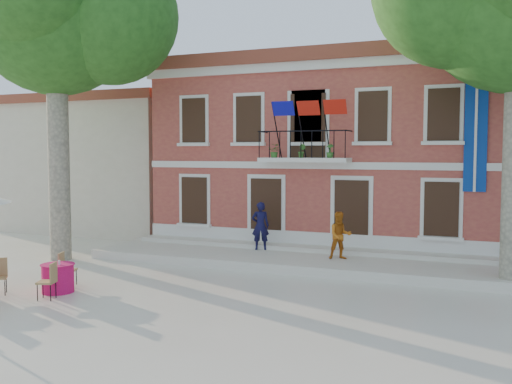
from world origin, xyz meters
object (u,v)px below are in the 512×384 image
at_px(pedestrian_navy, 260,226).
at_px(cafe_table_3, 58,277).
at_px(pedestrian_orange, 340,235).
at_px(plane_tree_west, 55,10).

relative_size(pedestrian_navy, cafe_table_3, 0.88).
bearing_deg(cafe_table_3, pedestrian_orange, 43.79).
bearing_deg(pedestrian_orange, pedestrian_navy, 142.01).
bearing_deg(pedestrian_orange, plane_tree_west, 167.92).
xyz_separation_m(pedestrian_orange, cafe_table_3, (-6.27, -6.01, -0.65)).
bearing_deg(plane_tree_west, pedestrian_orange, 13.10).
xyz_separation_m(pedestrian_navy, pedestrian_orange, (3.06, -0.70, -0.08)).
distance_m(plane_tree_west, cafe_table_3, 9.59).
height_order(pedestrian_navy, cafe_table_3, pedestrian_navy).
bearing_deg(pedestrian_orange, cafe_table_3, -161.39).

